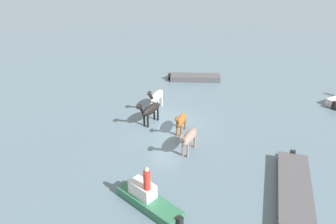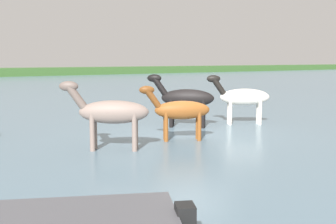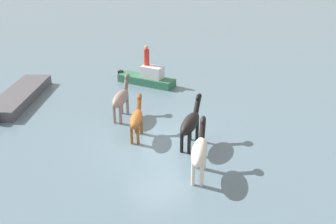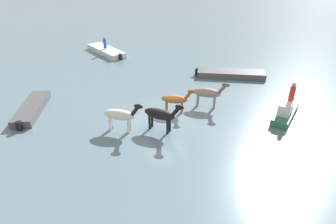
# 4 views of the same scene
# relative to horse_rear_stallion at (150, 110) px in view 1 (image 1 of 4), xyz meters

# --- Properties ---
(ground_plane) EXTENTS (215.12, 215.12, 0.00)m
(ground_plane) POSITION_rel_horse_rear_stallion_xyz_m (-0.70, -1.16, -1.05)
(ground_plane) COLOR slate
(horse_rear_stallion) EXTENTS (2.05, 1.96, 1.91)m
(horse_rear_stallion) POSITION_rel_horse_rear_stallion_xyz_m (0.00, 0.00, 0.00)
(horse_rear_stallion) COLOR black
(horse_rear_stallion) RESTS_ON ground_plane
(horse_mid_herd) EXTENTS (2.04, 1.30, 1.67)m
(horse_mid_herd) POSITION_rel_horse_rear_stallion_xyz_m (-1.55, -1.82, -0.13)
(horse_mid_herd) COLOR brown
(horse_mid_herd) RESTS_ON ground_plane
(horse_pinto_flank) EXTENTS (2.21, 1.62, 1.87)m
(horse_pinto_flank) POSITION_rel_horse_rear_stallion_xyz_m (2.17, -0.71, -0.02)
(horse_pinto_flank) COLOR silver
(horse_pinto_flank) RESTS_ON ground_plane
(horse_dark_mare) EXTENTS (2.19, 1.68, 1.87)m
(horse_dark_mare) POSITION_rel_horse_rear_stallion_xyz_m (-3.84, -1.82, -0.02)
(horse_dark_mare) COLOR gray
(horse_dark_mare) RESTS_ON ground_plane
(boat_tender_starboard) EXTENTS (3.40, 2.98, 1.31)m
(boat_tender_starboard) POSITION_rel_horse_rear_stallion_xyz_m (-7.91, 1.01, -0.75)
(boat_tender_starboard) COLOR #2D6B4C
(boat_tender_starboard) RESTS_ON ground_plane
(boat_skiff_near) EXTENTS (2.14, 4.71, 0.73)m
(boat_skiff_near) POSITION_rel_horse_rear_stallion_xyz_m (7.34, -4.88, -0.88)
(boat_skiff_near) COLOR #4C4C51
(boat_skiff_near) RESTS_ON ground_plane
(boat_dinghy_port) EXTENTS (5.76, 3.88, 0.77)m
(boat_dinghy_port) POSITION_rel_horse_rear_stallion_xyz_m (-8.16, -6.23, -0.87)
(boat_dinghy_port) COLOR #4C4C51
(boat_dinghy_port) RESTS_ON ground_plane
(person_watcher_seated) EXTENTS (0.32, 0.32, 1.19)m
(person_watcher_seated) POSITION_rel_horse_rear_stallion_xyz_m (-8.05, 1.05, 0.65)
(person_watcher_seated) COLOR red
(person_watcher_seated) RESTS_ON boat_tender_starboard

